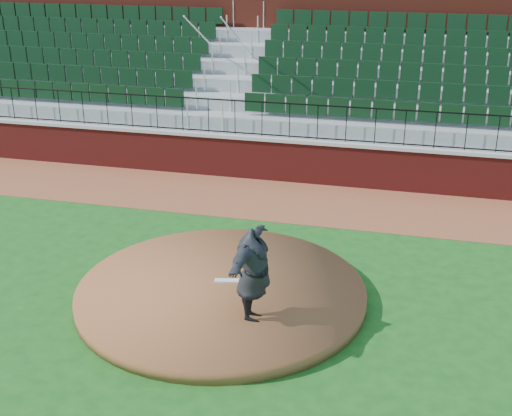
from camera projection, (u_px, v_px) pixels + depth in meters
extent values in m
plane|color=#164F17|center=(238.00, 295.00, 13.62)|extent=(90.00, 90.00, 0.00)
cube|color=brown|center=(291.00, 200.00, 18.48)|extent=(34.00, 3.20, 0.01)
cube|color=maroon|center=(302.00, 162.00, 19.70)|extent=(34.00, 0.35, 1.20)
cube|color=#B7B7B7|center=(303.00, 140.00, 19.46)|extent=(34.00, 0.45, 0.10)
cube|color=maroon|center=(333.00, 57.00, 23.87)|extent=(34.00, 0.50, 5.50)
cylinder|color=brown|center=(221.00, 292.00, 13.46)|extent=(5.73, 5.73, 0.25)
cube|color=white|center=(229.00, 281.00, 13.61)|extent=(0.60, 0.26, 0.04)
imported|color=black|center=(253.00, 274.00, 11.98)|extent=(0.64, 2.21, 1.79)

